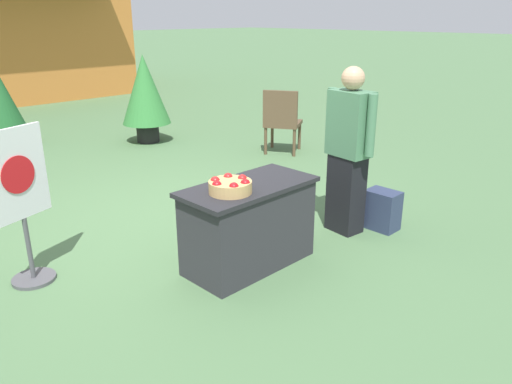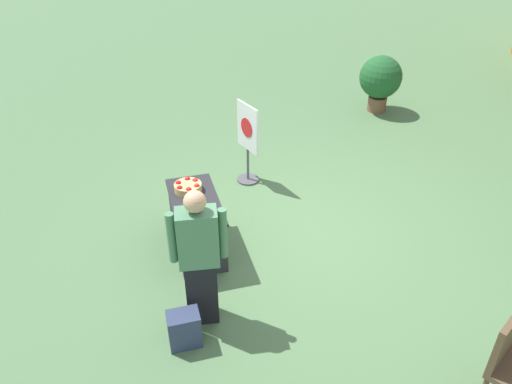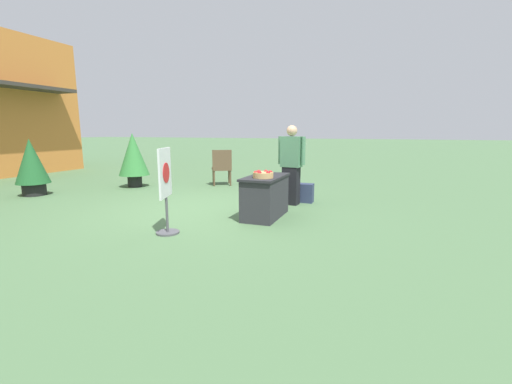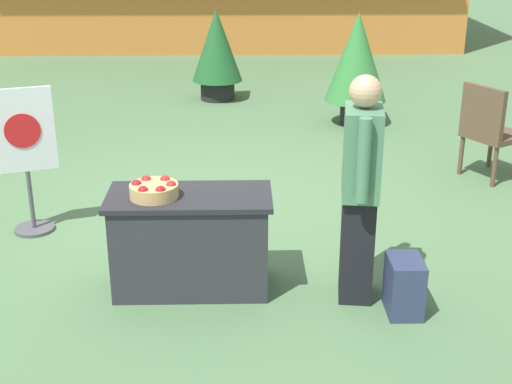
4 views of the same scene
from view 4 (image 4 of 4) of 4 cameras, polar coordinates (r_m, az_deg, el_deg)
ground_plane at (r=6.91m, az=-3.75°, el=-1.80°), size 120.00×120.00×0.00m
display_table at (r=5.45m, az=-5.24°, el=-3.94°), size 1.23×0.60×0.77m
apple_basket at (r=5.27m, az=-8.16°, el=0.18°), size 0.36×0.36×0.13m
person_visitor at (r=5.18m, az=8.32°, el=0.26°), size 0.31×0.61×1.69m
backpack at (r=5.28m, az=11.77°, el=-7.37°), size 0.24×0.34×0.42m
poster_board at (r=6.61m, az=-17.95°, el=2.73°), size 0.53×0.36×1.33m
patio_chair at (r=8.07m, az=18.18°, el=4.92°), size 0.75×0.75×1.04m
potted_plant_near_left at (r=9.82m, az=8.07°, el=10.39°), size 0.84×0.84×1.52m
potted_plant_far_left at (r=11.16m, az=-3.15°, el=11.25°), size 0.77×0.77×1.39m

